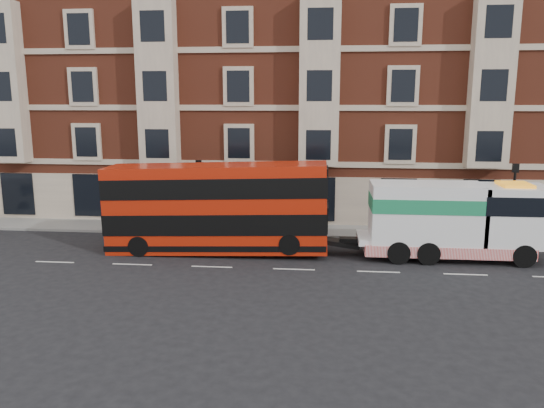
{
  "coord_description": "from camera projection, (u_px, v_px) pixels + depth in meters",
  "views": [
    {
      "loc": [
        1.28,
        -24.3,
        8.0
      ],
      "look_at": [
        -1.44,
        4.0,
        2.38
      ],
      "focal_mm": 35.0,
      "sensor_mm": 36.0,
      "label": 1
    }
  ],
  "objects": [
    {
      "name": "pedestrian",
      "position": [
        108.0,
        215.0,
        32.29
      ],
      "size": [
        0.78,
        0.61,
        1.89
      ],
      "primitive_type": "imported",
      "rotation": [
        0.0,
        0.0,
        -0.25
      ],
      "color": "black",
      "rests_on": "sidewalk"
    },
    {
      "name": "lamp_post_west",
      "position": [
        199.0,
        191.0,
        31.5
      ],
      "size": [
        0.35,
        0.15,
        4.35
      ],
      "color": "black",
      "rests_on": "sidewalk"
    },
    {
      "name": "victorian_terrace",
      "position": [
        314.0,
        70.0,
        38.05
      ],
      "size": [
        45.0,
        12.0,
        20.4
      ],
      "color": "brown",
      "rests_on": "ground"
    },
    {
      "name": "sidewalk",
      "position": [
        301.0,
        230.0,
        32.71
      ],
      "size": [
        90.0,
        3.0,
        0.15
      ],
      "primitive_type": "cube",
      "color": "slate",
      "rests_on": "ground"
    },
    {
      "name": "lamp_post_east",
      "position": [
        513.0,
        196.0,
        29.81
      ],
      "size": [
        0.35,
        0.15,
        4.35
      ],
      "color": "black",
      "rests_on": "sidewalk"
    },
    {
      "name": "tow_truck",
      "position": [
        452.0,
        219.0,
        26.79
      ],
      "size": [
        9.26,
        2.74,
        3.86
      ],
      "color": "white",
      "rests_on": "ground"
    },
    {
      "name": "ground",
      "position": [
        294.0,
        269.0,
        25.4
      ],
      "size": [
        120.0,
        120.0,
        0.0
      ],
      "primitive_type": "plane",
      "color": "black",
      "rests_on": "ground"
    },
    {
      "name": "double_decker_bus",
      "position": [
        217.0,
        206.0,
        27.84
      ],
      "size": [
        11.56,
        2.65,
        4.68
      ],
      "color": "#B71E0A",
      "rests_on": "ground"
    }
  ]
}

